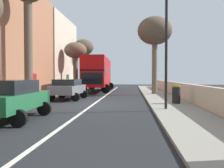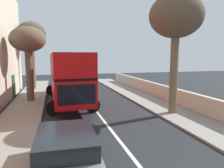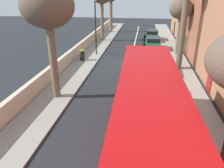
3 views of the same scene
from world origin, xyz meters
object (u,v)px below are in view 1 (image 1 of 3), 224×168
at_px(street_tree_right_5, 155,32).
at_px(street_tree_left_6, 83,49).
at_px(lamppost_right, 166,39).
at_px(street_tree_left_4, 76,52).
at_px(street_tree_left_0, 28,6).
at_px(litter_bin_right, 176,94).
at_px(double_decker_bus, 98,72).
at_px(parked_car_green_left_1, 10,98).
at_px(parked_car_grey_left_2, 68,88).

bearing_deg(street_tree_right_5, street_tree_left_6, 125.88).
height_order(street_tree_right_5, lamppost_right, street_tree_right_5).
height_order(street_tree_left_4, street_tree_left_6, street_tree_left_6).
bearing_deg(street_tree_left_0, street_tree_left_4, 89.60).
relative_size(street_tree_right_5, litter_bin_right, 6.68).
bearing_deg(double_decker_bus, parked_car_green_left_1, -92.22).
xyz_separation_m(street_tree_left_6, litter_bin_right, (10.36, -22.52, -5.51)).
xyz_separation_m(street_tree_left_4, lamppost_right, (9.04, -18.29, -1.17)).
relative_size(street_tree_left_0, lamppost_right, 1.35).
height_order(double_decker_bus, street_tree_left_6, street_tree_left_6).
bearing_deg(double_decker_bus, street_tree_left_0, -103.29).
xyz_separation_m(parked_car_green_left_1, lamppost_right, (6.80, 3.42, 2.85)).
bearing_deg(street_tree_left_0, street_tree_left_6, 90.59).
bearing_deg(parked_car_grey_left_2, litter_bin_right, -22.65).
distance_m(parked_car_green_left_1, lamppost_right, 8.13).
xyz_separation_m(double_decker_bus, street_tree_left_4, (-3.04, 1.06, 2.62)).
bearing_deg(double_decker_bus, street_tree_left_6, 112.93).
bearing_deg(street_tree_left_6, litter_bin_right, -65.29).
height_order(double_decker_bus, lamppost_right, lamppost_right).
relative_size(double_decker_bus, street_tree_left_4, 1.84).
relative_size(street_tree_left_4, lamppost_right, 0.97).
bearing_deg(street_tree_left_6, street_tree_right_5, -54.12).
height_order(parked_car_green_left_1, street_tree_right_5, street_tree_right_5).
bearing_deg(lamppost_right, parked_car_grey_left_2, 138.95).
height_order(double_decker_bus, litter_bin_right, double_decker_bus).
xyz_separation_m(street_tree_right_5, street_tree_left_6, (-9.80, 13.55, 0.00)).
bearing_deg(parked_car_green_left_1, litter_bin_right, 37.98).
xyz_separation_m(street_tree_left_0, litter_bin_right, (10.14, -1.26, -6.11)).
bearing_deg(lamppost_right, street_tree_right_5, 87.83).
distance_m(parked_car_grey_left_2, street_tree_right_5, 10.62).
bearing_deg(street_tree_right_5, parked_car_grey_left_2, -141.74).
bearing_deg(litter_bin_right, street_tree_right_5, 93.57).
height_order(parked_car_grey_left_2, street_tree_right_5, street_tree_right_5).
height_order(parked_car_green_left_1, street_tree_left_4, street_tree_left_4).
bearing_deg(street_tree_right_5, parked_car_green_left_1, -115.68).
bearing_deg(street_tree_right_5, street_tree_left_0, -141.20).
bearing_deg(parked_car_green_left_1, lamppost_right, 26.72).
height_order(street_tree_right_5, litter_bin_right, street_tree_right_5).
distance_m(parked_car_grey_left_2, litter_bin_right, 8.46).
bearing_deg(lamppost_right, parked_car_green_left_1, -153.28).
bearing_deg(street_tree_left_6, street_tree_left_0, -89.41).
height_order(parked_car_green_left_1, parked_car_grey_left_2, parked_car_green_left_1).
relative_size(street_tree_left_6, lamppost_right, 1.20).
relative_size(parked_car_grey_left_2, street_tree_left_0, 0.51).
bearing_deg(street_tree_right_5, double_decker_bus, 138.99).
bearing_deg(parked_car_grey_left_2, street_tree_left_4, 100.27).
height_order(double_decker_bus, parked_car_grey_left_2, double_decker_bus).
distance_m(double_decker_bus, street_tree_left_4, 4.15).
distance_m(parked_car_grey_left_2, street_tree_left_6, 20.14).
distance_m(street_tree_left_6, lamppost_right, 26.97).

